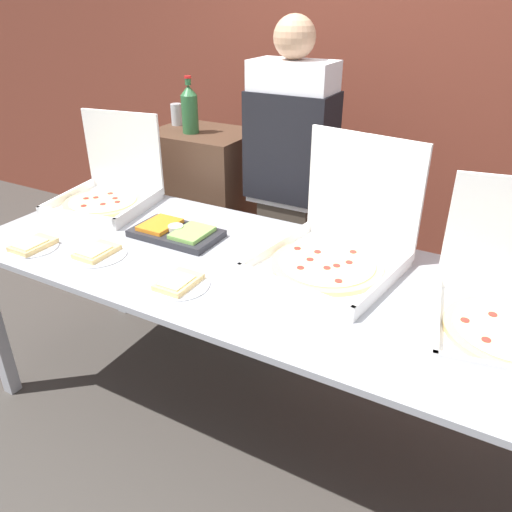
{
  "coord_description": "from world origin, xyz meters",
  "views": [
    {
      "loc": [
        0.83,
        -1.51,
        1.78
      ],
      "look_at": [
        0.0,
        0.0,
        0.88
      ],
      "focal_mm": 35.0,
      "sensor_mm": 36.0,
      "label": 1
    }
  ],
  "objects_px": {
    "pizza_box_far_right": "(108,190)",
    "veggie_tray": "(176,232)",
    "paper_plate_front_right": "(33,245)",
    "paper_plate_front_center": "(97,253)",
    "pizza_box_near_left": "(512,308)",
    "pizza_box_far_left": "(336,246)",
    "soda_bottle": "(190,109)",
    "soda_can_silver": "(177,114)",
    "paper_plate_front_left": "(179,283)",
    "person_server_vest": "(290,175)"
  },
  "relations": [
    {
      "from": "paper_plate_front_left",
      "to": "person_server_vest",
      "type": "bearing_deg",
      "value": 91.3
    },
    {
      "from": "pizza_box_far_left",
      "to": "soda_bottle",
      "type": "height_order",
      "value": "soda_bottle"
    },
    {
      "from": "pizza_box_far_right",
      "to": "paper_plate_front_left",
      "type": "height_order",
      "value": "pizza_box_far_right"
    },
    {
      "from": "soda_can_silver",
      "to": "person_server_vest",
      "type": "bearing_deg",
      "value": -10.74
    },
    {
      "from": "veggie_tray",
      "to": "person_server_vest",
      "type": "relative_size",
      "value": 0.23
    },
    {
      "from": "pizza_box_near_left",
      "to": "paper_plate_front_center",
      "type": "distance_m",
      "value": 1.55
    },
    {
      "from": "pizza_box_far_right",
      "to": "paper_plate_front_center",
      "type": "xyz_separation_m",
      "value": [
        0.35,
        -0.45,
        -0.07
      ]
    },
    {
      "from": "pizza_box_near_left",
      "to": "paper_plate_front_left",
      "type": "relative_size",
      "value": 2.36
    },
    {
      "from": "pizza_box_far_left",
      "to": "paper_plate_front_right",
      "type": "relative_size",
      "value": 2.86
    },
    {
      "from": "person_server_vest",
      "to": "soda_can_silver",
      "type": "bearing_deg",
      "value": -10.74
    },
    {
      "from": "pizza_box_near_left",
      "to": "person_server_vest",
      "type": "height_order",
      "value": "person_server_vest"
    },
    {
      "from": "paper_plate_front_right",
      "to": "paper_plate_front_center",
      "type": "relative_size",
      "value": 0.83
    },
    {
      "from": "soda_bottle",
      "to": "pizza_box_far_left",
      "type": "bearing_deg",
      "value": -28.65
    },
    {
      "from": "paper_plate_front_left",
      "to": "person_server_vest",
      "type": "relative_size",
      "value": 0.13
    },
    {
      "from": "paper_plate_front_right",
      "to": "soda_bottle",
      "type": "height_order",
      "value": "soda_bottle"
    },
    {
      "from": "paper_plate_front_center",
      "to": "pizza_box_far_left",
      "type": "bearing_deg",
      "value": 23.63
    },
    {
      "from": "pizza_box_far_left",
      "to": "paper_plate_front_right",
      "type": "height_order",
      "value": "pizza_box_far_left"
    },
    {
      "from": "person_server_vest",
      "to": "pizza_box_near_left",
      "type": "bearing_deg",
      "value": 147.72
    },
    {
      "from": "paper_plate_front_right",
      "to": "soda_can_silver",
      "type": "distance_m",
      "value": 1.24
    },
    {
      "from": "pizza_box_far_left",
      "to": "paper_plate_front_center",
      "type": "distance_m",
      "value": 0.97
    },
    {
      "from": "pizza_box_far_left",
      "to": "veggie_tray",
      "type": "relative_size",
      "value": 1.47
    },
    {
      "from": "pizza_box_far_right",
      "to": "paper_plate_front_left",
      "type": "xyz_separation_m",
      "value": [
        0.8,
        -0.48,
        -0.07
      ]
    },
    {
      "from": "paper_plate_front_right",
      "to": "paper_plate_front_center",
      "type": "bearing_deg",
      "value": 16.46
    },
    {
      "from": "pizza_box_far_left",
      "to": "paper_plate_front_left",
      "type": "xyz_separation_m",
      "value": [
        -0.45,
        -0.42,
        -0.07
      ]
    },
    {
      "from": "paper_plate_front_center",
      "to": "soda_can_silver",
      "type": "height_order",
      "value": "soda_can_silver"
    },
    {
      "from": "soda_bottle",
      "to": "veggie_tray",
      "type": "bearing_deg",
      "value": -60.24
    },
    {
      "from": "veggie_tray",
      "to": "soda_bottle",
      "type": "relative_size",
      "value": 1.29
    },
    {
      "from": "pizza_box_far_left",
      "to": "pizza_box_near_left",
      "type": "distance_m",
      "value": 0.65
    },
    {
      "from": "paper_plate_front_center",
      "to": "soda_bottle",
      "type": "distance_m",
      "value": 1.09
    },
    {
      "from": "soda_can_silver",
      "to": "soda_bottle",
      "type": "bearing_deg",
      "value": -32.65
    },
    {
      "from": "soda_can_silver",
      "to": "person_server_vest",
      "type": "distance_m",
      "value": 0.86
    },
    {
      "from": "pizza_box_near_left",
      "to": "paper_plate_front_left",
      "type": "bearing_deg",
      "value": -174.63
    },
    {
      "from": "paper_plate_front_right",
      "to": "paper_plate_front_center",
      "type": "xyz_separation_m",
      "value": [
        0.28,
        0.08,
        -0.0
      ]
    },
    {
      "from": "soda_bottle",
      "to": "soda_can_silver",
      "type": "relative_size",
      "value": 2.45
    },
    {
      "from": "pizza_box_near_left",
      "to": "veggie_tray",
      "type": "height_order",
      "value": "pizza_box_near_left"
    },
    {
      "from": "paper_plate_front_left",
      "to": "soda_bottle",
      "type": "xyz_separation_m",
      "value": [
        -0.66,
        1.03,
        0.39
      ]
    },
    {
      "from": "pizza_box_far_right",
      "to": "veggie_tray",
      "type": "height_order",
      "value": "pizza_box_far_right"
    },
    {
      "from": "paper_plate_front_right",
      "to": "pizza_box_far_right",
      "type": "bearing_deg",
      "value": 97.6
    },
    {
      "from": "paper_plate_front_left",
      "to": "pizza_box_far_right",
      "type": "bearing_deg",
      "value": 148.73
    },
    {
      "from": "pizza_box_near_left",
      "to": "veggie_tray",
      "type": "bearing_deg",
      "value": 168.38
    },
    {
      "from": "veggie_tray",
      "to": "pizza_box_near_left",
      "type": "bearing_deg",
      "value": -1.89
    },
    {
      "from": "paper_plate_front_left",
      "to": "paper_plate_front_right",
      "type": "bearing_deg",
      "value": -176.19
    },
    {
      "from": "paper_plate_front_left",
      "to": "person_server_vest",
      "type": "xyz_separation_m",
      "value": [
        -0.02,
        0.99,
        0.12
      ]
    },
    {
      "from": "paper_plate_front_center",
      "to": "soda_bottle",
      "type": "xyz_separation_m",
      "value": [
        -0.22,
        1.0,
        0.39
      ]
    },
    {
      "from": "paper_plate_front_center",
      "to": "paper_plate_front_right",
      "type": "bearing_deg",
      "value": -163.54
    },
    {
      "from": "soda_bottle",
      "to": "soda_can_silver",
      "type": "bearing_deg",
      "value": 147.35
    },
    {
      "from": "paper_plate_front_center",
      "to": "veggie_tray",
      "type": "distance_m",
      "value": 0.35
    },
    {
      "from": "pizza_box_far_left",
      "to": "soda_can_silver",
      "type": "relative_size",
      "value": 4.65
    },
    {
      "from": "pizza_box_far_left",
      "to": "paper_plate_front_left",
      "type": "distance_m",
      "value": 0.62
    },
    {
      "from": "pizza_box_far_right",
      "to": "pizza_box_near_left",
      "type": "relative_size",
      "value": 0.97
    }
  ]
}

